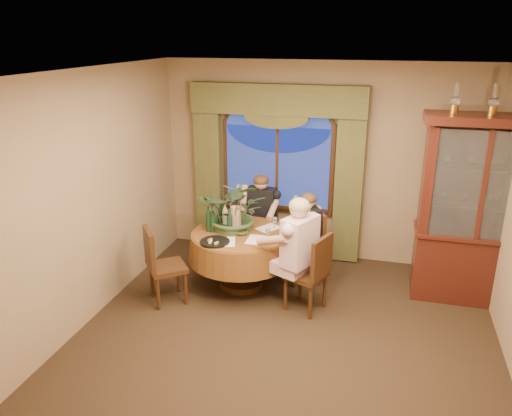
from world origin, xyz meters
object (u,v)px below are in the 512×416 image
(oil_lamp_center, at_px, (494,99))
(wine_bottle_2, at_px, (225,216))
(chair_back, at_px, (260,226))
(stoneware_vase, at_px, (236,218))
(centerpiece_plant, at_px, (235,186))
(wine_bottle_5, at_px, (209,219))
(person_pink, at_px, (299,256))
(person_scarf, at_px, (308,237))
(oil_lamp_left, at_px, (455,98))
(wine_bottle_4, at_px, (213,214))
(chair_right, at_px, (306,272))
(dining_table, at_px, (241,260))
(china_cabinet, at_px, (476,212))
(wine_bottle_1, at_px, (213,219))
(chair_front_left, at_px, (167,265))
(olive_bowl, at_px, (241,232))
(wine_bottle_0, at_px, (230,222))
(person_back, at_px, (261,217))
(chair_back_right, at_px, (304,247))
(wine_bottle_3, at_px, (221,214))

(oil_lamp_center, xyz_separation_m, wine_bottle_2, (-3.01, -0.34, -1.54))
(chair_back, bearing_deg, stoneware_vase, 83.11)
(centerpiece_plant, height_order, wine_bottle_5, centerpiece_plant)
(person_pink, relative_size, person_scarf, 1.15)
(oil_lamp_left, xyz_separation_m, wine_bottle_4, (-2.80, -0.30, -1.54))
(chair_right, bearing_deg, dining_table, 90.00)
(china_cabinet, distance_m, stoneware_vase, 2.91)
(person_scarf, distance_m, wine_bottle_1, 1.28)
(china_cabinet, distance_m, person_scarf, 2.05)
(dining_table, height_order, chair_front_left, chair_front_left)
(oil_lamp_left, xyz_separation_m, olive_bowl, (-2.36, -0.48, -1.67))
(chair_back, bearing_deg, dining_table, 90.00)
(wine_bottle_0, xyz_separation_m, wine_bottle_5, (-0.28, 0.02, 0.00))
(person_back, bearing_deg, wine_bottle_5, 67.51)
(wine_bottle_1, height_order, wine_bottle_2, same)
(dining_table, height_order, chair_back_right, chair_back_right)
(wine_bottle_0, height_order, wine_bottle_5, same)
(dining_table, relative_size, wine_bottle_0, 4.08)
(olive_bowl, xyz_separation_m, wine_bottle_3, (-0.34, 0.22, 0.14))
(chair_back_right, height_order, person_back, person_back)
(oil_lamp_left, height_order, wine_bottle_1, oil_lamp_left)
(stoneware_vase, height_order, wine_bottle_4, wine_bottle_4)
(chair_back_right, relative_size, olive_bowl, 5.68)
(chair_right, bearing_deg, wine_bottle_1, 97.99)
(chair_right, distance_m, olive_bowl, 0.97)
(chair_front_left, relative_size, person_pink, 0.68)
(chair_back_right, distance_m, chair_front_left, 1.79)
(china_cabinet, distance_m, wine_bottle_4, 3.22)
(chair_right, height_order, wine_bottle_1, wine_bottle_1)
(centerpiece_plant, xyz_separation_m, wine_bottle_0, (-0.01, -0.21, -0.41))
(china_cabinet, bearing_deg, person_pink, -157.14)
(stoneware_vase, bearing_deg, chair_front_left, -132.84)
(chair_back_right, bearing_deg, dining_table, 90.00)
(oil_lamp_left, height_order, person_scarf, oil_lamp_left)
(olive_bowl, relative_size, wine_bottle_5, 0.51)
(olive_bowl, distance_m, wine_bottle_3, 0.43)
(wine_bottle_5, bearing_deg, person_back, 64.98)
(stoneware_vase, height_order, wine_bottle_5, wine_bottle_5)
(dining_table, xyz_separation_m, oil_lamp_left, (2.38, 0.43, 2.08))
(person_scarf, height_order, centerpiece_plant, centerpiece_plant)
(oil_lamp_center, bearing_deg, wine_bottle_5, -171.25)
(centerpiece_plant, height_order, wine_bottle_4, centerpiece_plant)
(chair_back, xyz_separation_m, person_pink, (0.82, -1.34, 0.22))
(person_scarf, height_order, stoneware_vase, person_scarf)
(wine_bottle_1, distance_m, wine_bottle_4, 0.20)
(chair_back, relative_size, wine_bottle_1, 2.91)
(chair_back_right, xyz_separation_m, chair_back, (-0.75, 0.58, 0.00))
(oil_lamp_center, height_order, person_pink, oil_lamp_center)
(chair_back_right, bearing_deg, wine_bottle_5, 84.29)
(centerpiece_plant, bearing_deg, china_cabinet, 5.96)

